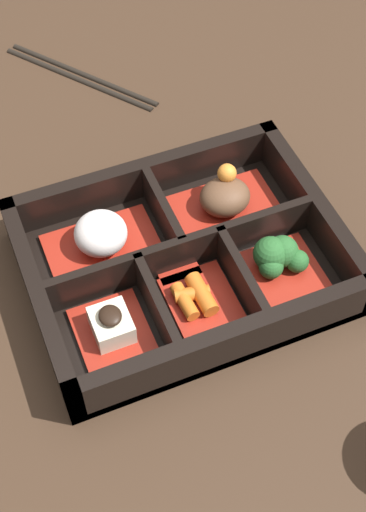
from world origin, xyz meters
TOP-DOWN VIEW (x-y plane):
  - ground_plane at (0.00, 0.00)m, footprint 3.00×3.00m
  - bento_base at (0.00, 0.00)m, footprint 0.28×0.21m
  - bento_rim at (-0.00, -0.00)m, footprint 0.28×0.21m
  - bowl_rice at (-0.06, 0.05)m, footprint 0.10×0.07m
  - bowl_stew at (0.06, 0.05)m, footprint 0.10×0.07m
  - bowl_tofu at (-0.08, -0.04)m, footprint 0.06×0.07m
  - bowl_carrots at (-0.01, -0.04)m, footprint 0.06×0.07m
  - bowl_greens at (0.08, -0.04)m, footprint 0.07×0.07m
  - bowl_pickles at (-0.01, 0.00)m, footprint 0.04×0.03m
  - chopsticks at (-0.01, 0.30)m, footprint 0.14×0.17m

SIDE VIEW (x-z plane):
  - ground_plane at x=0.00m, z-range 0.00..0.00m
  - chopsticks at x=-0.01m, z-range 0.00..0.01m
  - bento_base at x=0.00m, z-range 0.00..0.01m
  - bowl_pickles at x=-0.01m, z-range 0.01..0.02m
  - bowl_carrots at x=-0.01m, z-range 0.01..0.03m
  - bowl_tofu at x=-0.08m, z-range 0.00..0.04m
  - bento_rim at x=0.00m, z-range 0.00..0.05m
  - bowl_greens at x=0.08m, z-range 0.01..0.04m
  - bowl_stew at x=0.06m, z-range 0.00..0.05m
  - bowl_rice at x=-0.06m, z-range 0.01..0.05m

